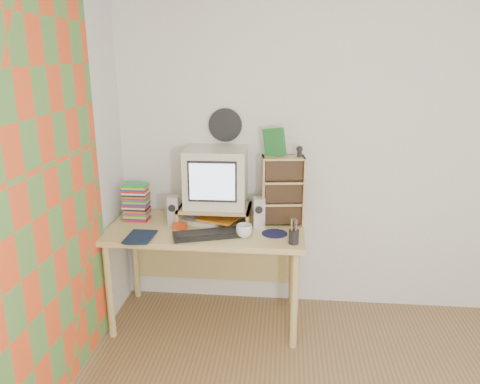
% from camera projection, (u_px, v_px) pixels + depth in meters
% --- Properties ---
extents(back_wall, '(3.50, 0.00, 3.50)m').
position_uv_depth(back_wall, '(350.00, 151.00, 3.47)').
color(back_wall, white).
rests_on(back_wall, floor).
extents(curtain, '(0.00, 2.20, 2.20)m').
position_uv_depth(curtain, '(47.00, 211.00, 2.45)').
color(curtain, '#F05021').
rests_on(curtain, left_wall).
extents(wall_disc, '(0.25, 0.02, 0.25)m').
position_uv_depth(wall_disc, '(225.00, 125.00, 3.48)').
color(wall_disc, black).
rests_on(wall_disc, back_wall).
extents(desk, '(1.40, 0.70, 0.75)m').
position_uv_depth(desk, '(208.00, 241.00, 3.45)').
color(desk, tan).
rests_on(desk, floor).
extents(monitor_riser, '(0.52, 0.30, 0.12)m').
position_uv_depth(monitor_riser, '(215.00, 210.00, 3.42)').
color(monitor_riser, tan).
rests_on(monitor_riser, desk).
extents(crt_monitor, '(0.45, 0.45, 0.42)m').
position_uv_depth(crt_monitor, '(216.00, 177.00, 3.40)').
color(crt_monitor, beige).
rests_on(crt_monitor, monitor_riser).
extents(speaker_left, '(0.08, 0.08, 0.21)m').
position_uv_depth(speaker_left, '(173.00, 210.00, 3.38)').
color(speaker_left, '#B3B3B8').
rests_on(speaker_left, desk).
extents(speaker_right, '(0.09, 0.09, 0.22)m').
position_uv_depth(speaker_right, '(259.00, 212.00, 3.33)').
color(speaker_right, '#B3B3B8').
rests_on(speaker_right, desk).
extents(keyboard, '(0.49, 0.29, 0.03)m').
position_uv_depth(keyboard, '(208.00, 235.00, 3.16)').
color(keyboard, black).
rests_on(keyboard, desk).
extents(dvd_stack, '(0.18, 0.13, 0.25)m').
position_uv_depth(dvd_stack, '(136.00, 204.00, 3.46)').
color(dvd_stack, brown).
rests_on(dvd_stack, desk).
extents(cd_rack, '(0.32, 0.20, 0.50)m').
position_uv_depth(cd_rack, '(283.00, 191.00, 3.35)').
color(cd_rack, tan).
rests_on(cd_rack, desk).
extents(mug, '(0.12, 0.12, 0.09)m').
position_uv_depth(mug, '(244.00, 231.00, 3.15)').
color(mug, silver).
rests_on(mug, desk).
extents(diary, '(0.22, 0.17, 0.04)m').
position_uv_depth(diary, '(127.00, 235.00, 3.14)').
color(diary, '#0E1B34').
rests_on(diary, desk).
extents(mousepad, '(0.19, 0.19, 0.00)m').
position_uv_depth(mousepad, '(275.00, 234.00, 3.22)').
color(mousepad, '#0F1334').
rests_on(mousepad, desk).
extents(pen_cup, '(0.08, 0.08, 0.13)m').
position_uv_depth(pen_cup, '(294.00, 234.00, 3.03)').
color(pen_cup, black).
rests_on(pen_cup, desk).
extents(papers, '(0.37, 0.32, 0.04)m').
position_uv_depth(papers, '(208.00, 219.00, 3.45)').
color(papers, beige).
rests_on(papers, desk).
extents(red_box, '(0.10, 0.07, 0.04)m').
position_uv_depth(red_box, '(180.00, 226.00, 3.30)').
color(red_box, '#C23D14').
rests_on(red_box, desk).
extents(game_box, '(0.15, 0.08, 0.19)m').
position_uv_depth(game_box, '(274.00, 142.00, 3.27)').
color(game_box, '#1C6328').
rests_on(game_box, cd_rack).
extents(webcam, '(0.05, 0.05, 0.08)m').
position_uv_depth(webcam, '(299.00, 151.00, 3.25)').
color(webcam, black).
rests_on(webcam, cd_rack).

